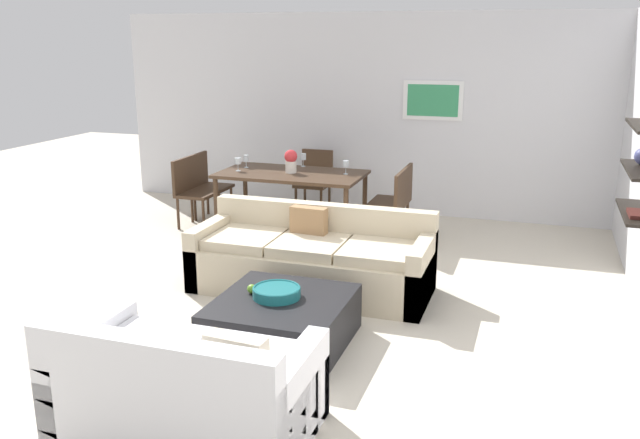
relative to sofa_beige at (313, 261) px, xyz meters
The scene contains 18 objects.
ground_plane 0.45m from the sofa_beige, 100.95° to the right, with size 18.00×18.00×0.00m, color beige.
back_wall_unit 3.37m from the sofa_beige, 85.74° to the left, with size 8.40×0.09×2.70m.
sofa_beige is the anchor object (origin of this frame).
loveseat_white 2.54m from the sofa_beige, 88.59° to the right, with size 1.55×0.90×0.78m.
coffee_table 1.22m from the sofa_beige, 82.28° to the right, with size 1.02×1.07×0.38m.
decorative_bowl 1.19m from the sofa_beige, 84.75° to the right, with size 0.38×0.38×0.09m.
apple_on_coffee_table 1.17m from the sofa_beige, 95.71° to the right, with size 0.07×0.07×0.07m, color #669E2D.
dining_table 2.09m from the sofa_beige, 116.46° to the left, with size 1.79×0.98×0.75m.
dining_chair_right_far 2.10m from the sofa_beige, 79.41° to the left, with size 0.44×0.44×0.88m.
dining_chair_left_far 3.03m from the sofa_beige, 137.10° to the left, with size 0.44×0.44×0.88m.
dining_chair_right_near 1.68m from the sofa_beige, 76.63° to the left, with size 0.44×0.44×0.88m.
dining_chair_left_near 2.75m from the sofa_beige, 143.84° to the left, with size 0.44×0.44×0.88m.
dining_chair_head 2.89m from the sofa_beige, 108.51° to the left, with size 0.44×0.44×0.88m.
wine_glass_head 2.51m from the sofa_beige, 111.98° to the left, with size 0.08×0.08×0.17m.
wine_glass_left_near 2.41m from the sofa_beige, 132.65° to the left, with size 0.08×0.08×0.17m.
wine_glass_left_far 2.58m from the sofa_beige, 128.92° to the left, with size 0.06×0.06×0.16m.
wine_glass_right_far 2.06m from the sofa_beige, 97.21° to the left, with size 0.07×0.07×0.17m.
centerpiece_vase 2.13m from the sofa_beige, 116.59° to the left, with size 0.16×0.16×0.29m.
Camera 1 is at (2.07, -5.42, 2.37)m, focal length 37.49 mm.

